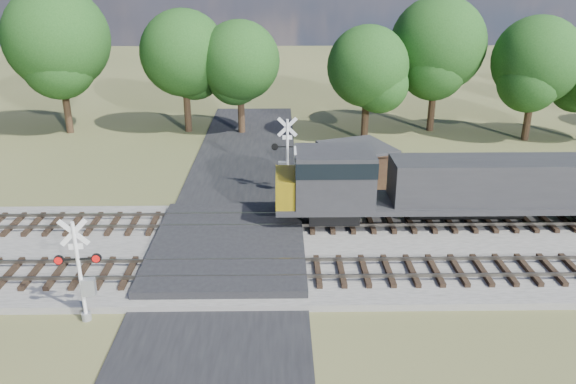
{
  "coord_description": "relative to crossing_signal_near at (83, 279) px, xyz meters",
  "views": [
    {
      "loc": [
        2.41,
        -22.91,
        12.19
      ],
      "look_at": [
        2.8,
        2.0,
        2.44
      ],
      "focal_mm": 35.0,
      "sensor_mm": 36.0,
      "label": 1
    }
  ],
  "objects": [
    {
      "name": "ballast_bed",
      "position": [
        14.81,
        5.36,
        -1.58
      ],
      "size": [
        140.0,
        10.0,
        0.3
      ],
      "primitive_type": "cube",
      "color": "gray",
      "rests_on": "ground"
    },
    {
      "name": "crossing_signal_far",
      "position": [
        7.57,
        13.03,
        0.17
      ],
      "size": [
        1.85,
        0.4,
        4.59
      ],
      "rotation": [
        0.0,
        0.0,
        3.13
      ],
      "color": "silver",
      "rests_on": "ground"
    },
    {
      "name": "treeline",
      "position": [
        11.12,
        25.55,
        4.77
      ],
      "size": [
        79.05,
        10.76,
        11.46
      ],
      "color": "black",
      "rests_on": "ground"
    },
    {
      "name": "road",
      "position": [
        4.81,
        4.86,
        -1.69
      ],
      "size": [
        7.0,
        60.0,
        0.08
      ],
      "primitive_type": "cube",
      "color": "black",
      "rests_on": "ground"
    },
    {
      "name": "crossing_signal_near",
      "position": [
        0.0,
        0.0,
        0.0
      ],
      "size": [
        1.68,
        0.38,
        4.17
      ],
      "rotation": [
        0.0,
        0.0,
        0.09
      ],
      "color": "silver",
      "rests_on": "ground"
    },
    {
      "name": "track_near",
      "position": [
        7.93,
        2.86,
        -1.32
      ],
      "size": [
        140.0,
        2.6,
        0.33
      ],
      "color": "black",
      "rests_on": "ballast_bed"
    },
    {
      "name": "track_far",
      "position": [
        7.93,
        7.86,
        -1.32
      ],
      "size": [
        140.0,
        2.6,
        0.33
      ],
      "color": "black",
      "rests_on": "ballast_bed"
    },
    {
      "name": "ground",
      "position": [
        4.81,
        4.86,
        -1.73
      ],
      "size": [
        160.0,
        160.0,
        0.0
      ],
      "primitive_type": "plane",
      "color": "#464E29",
      "rests_on": "ground"
    },
    {
      "name": "equipment_shed",
      "position": [
        11.85,
        14.03,
        -0.43
      ],
      "size": [
        4.86,
        4.86,
        2.58
      ],
      "rotation": [
        0.0,
        0.0,
        0.36
      ],
      "color": "#442A1D",
      "rests_on": "ground"
    },
    {
      "name": "crossing_panel",
      "position": [
        4.81,
        5.36,
        -1.42
      ],
      "size": [
        7.0,
        9.0,
        0.62
      ],
      "primitive_type": "cube",
      "color": "#262628",
      "rests_on": "ground"
    }
  ]
}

